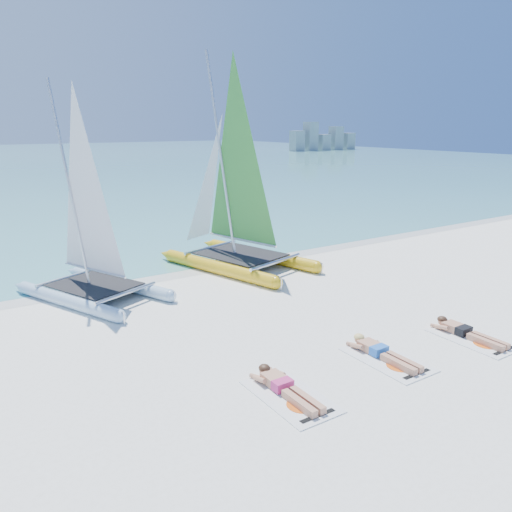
{
  "coord_description": "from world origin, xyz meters",
  "views": [
    {
      "loc": [
        -6.88,
        -8.94,
        4.67
      ],
      "look_at": [
        -0.27,
        1.2,
        1.45
      ],
      "focal_mm": 35.0,
      "sensor_mm": 36.0,
      "label": 1
    }
  ],
  "objects_px": {
    "towel_a": "(290,396)",
    "towel_c": "(472,339)",
    "towel_b": "(387,360)",
    "sunbather_c": "(465,331)",
    "catamaran_blue": "(88,234)",
    "sunbather_b": "(380,351)",
    "sunbather_a": "(284,386)",
    "catamaran_yellow": "(228,198)"
  },
  "relations": [
    {
      "from": "towel_a",
      "to": "towel_c",
      "type": "distance_m",
      "value": 4.89
    },
    {
      "from": "towel_b",
      "to": "sunbather_c",
      "type": "relative_size",
      "value": 1.07
    },
    {
      "from": "catamaran_blue",
      "to": "sunbather_b",
      "type": "xyz_separation_m",
      "value": [
        3.94,
        -6.97,
        -1.69
      ]
    },
    {
      "from": "towel_a",
      "to": "towel_b",
      "type": "height_order",
      "value": "same"
    },
    {
      "from": "sunbather_a",
      "to": "catamaran_blue",
      "type": "bearing_deg",
      "value": 101.49
    },
    {
      "from": "sunbather_b",
      "to": "towel_c",
      "type": "distance_m",
      "value": 2.43
    },
    {
      "from": "towel_c",
      "to": "sunbather_c",
      "type": "height_order",
      "value": "sunbather_c"
    },
    {
      "from": "catamaran_blue",
      "to": "towel_a",
      "type": "xyz_separation_m",
      "value": [
        1.43,
        -7.22,
        -1.8
      ]
    },
    {
      "from": "catamaran_yellow",
      "to": "sunbather_b",
      "type": "distance_m",
      "value": 8.14
    },
    {
      "from": "towel_a",
      "to": "catamaran_yellow",
      "type": "bearing_deg",
      "value": 66.92
    },
    {
      "from": "catamaran_blue",
      "to": "sunbather_c",
      "type": "bearing_deg",
      "value": -72.25
    },
    {
      "from": "catamaran_yellow",
      "to": "towel_a",
      "type": "distance_m",
      "value": 9.03
    },
    {
      "from": "towel_a",
      "to": "sunbather_a",
      "type": "relative_size",
      "value": 1.07
    },
    {
      "from": "catamaran_blue",
      "to": "towel_b",
      "type": "relative_size",
      "value": 3.27
    },
    {
      "from": "sunbather_a",
      "to": "towel_c",
      "type": "xyz_separation_m",
      "value": [
        4.89,
        -0.47,
        -0.11
      ]
    },
    {
      "from": "sunbather_c",
      "to": "towel_b",
      "type": "bearing_deg",
      "value": 176.6
    },
    {
      "from": "catamaran_blue",
      "to": "catamaran_yellow",
      "type": "xyz_separation_m",
      "value": [
        4.85,
        0.83,
        0.47
      ]
    },
    {
      "from": "catamaran_yellow",
      "to": "sunbather_c",
      "type": "height_order",
      "value": "catamaran_yellow"
    },
    {
      "from": "sunbather_a",
      "to": "towel_c",
      "type": "distance_m",
      "value": 4.91
    },
    {
      "from": "sunbather_c",
      "to": "towel_a",
      "type": "bearing_deg",
      "value": 178.98
    },
    {
      "from": "catamaran_yellow",
      "to": "towel_a",
      "type": "bearing_deg",
      "value": -129.12
    },
    {
      "from": "sunbather_a",
      "to": "towel_b",
      "type": "xyz_separation_m",
      "value": [
        2.51,
        -0.14,
        -0.11
      ]
    },
    {
      "from": "sunbather_a",
      "to": "sunbather_b",
      "type": "bearing_deg",
      "value": 1.23
    },
    {
      "from": "catamaran_yellow",
      "to": "towel_c",
      "type": "height_order",
      "value": "catamaran_yellow"
    },
    {
      "from": "towel_a",
      "to": "sunbather_c",
      "type": "relative_size",
      "value": 1.07
    },
    {
      "from": "catamaran_blue",
      "to": "towel_c",
      "type": "bearing_deg",
      "value": -72.99
    },
    {
      "from": "catamaran_blue",
      "to": "towel_a",
      "type": "distance_m",
      "value": 7.57
    },
    {
      "from": "towel_b",
      "to": "towel_c",
      "type": "xyz_separation_m",
      "value": [
        2.37,
        -0.33,
        0.0
      ]
    },
    {
      "from": "towel_c",
      "to": "catamaran_blue",
      "type": "bearing_deg",
      "value": 130.1
    },
    {
      "from": "towel_b",
      "to": "sunbather_b",
      "type": "height_order",
      "value": "sunbather_b"
    },
    {
      "from": "catamaran_blue",
      "to": "towel_b",
      "type": "xyz_separation_m",
      "value": [
        3.94,
        -7.16,
        -1.8
      ]
    },
    {
      "from": "towel_c",
      "to": "sunbather_c",
      "type": "xyz_separation_m",
      "value": [
        -0.0,
        0.19,
        0.11
      ]
    },
    {
      "from": "sunbather_b",
      "to": "towel_c",
      "type": "xyz_separation_m",
      "value": [
        2.37,
        -0.53,
        -0.11
      ]
    },
    {
      "from": "towel_a",
      "to": "sunbather_a",
      "type": "distance_m",
      "value": 0.22
    },
    {
      "from": "catamaran_yellow",
      "to": "sunbather_b",
      "type": "height_order",
      "value": "catamaran_yellow"
    },
    {
      "from": "catamaran_yellow",
      "to": "sunbather_c",
      "type": "bearing_deg",
      "value": -95.88
    },
    {
      "from": "towel_c",
      "to": "sunbather_c",
      "type": "relative_size",
      "value": 1.07
    },
    {
      "from": "catamaran_blue",
      "to": "sunbather_c",
      "type": "distance_m",
      "value": 9.8
    },
    {
      "from": "sunbather_a",
      "to": "sunbather_b",
      "type": "height_order",
      "value": "same"
    },
    {
      "from": "sunbather_b",
      "to": "sunbather_c",
      "type": "height_order",
      "value": "same"
    },
    {
      "from": "sunbather_b",
      "to": "sunbather_c",
      "type": "distance_m",
      "value": 2.4
    },
    {
      "from": "catamaran_blue",
      "to": "towel_c",
      "type": "xyz_separation_m",
      "value": [
        6.31,
        -7.5,
        -1.8
      ]
    }
  ]
}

